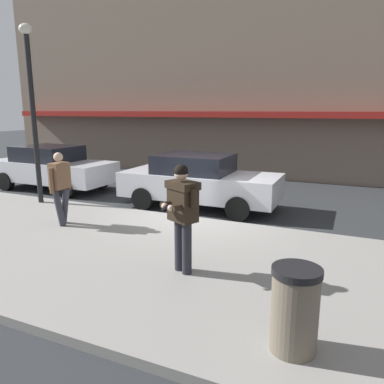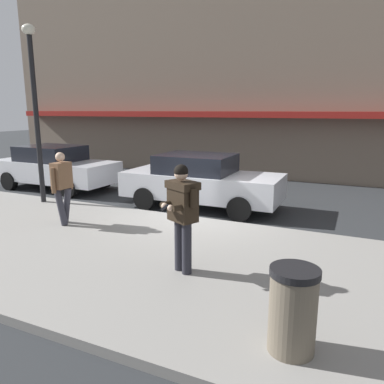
% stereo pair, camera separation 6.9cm
% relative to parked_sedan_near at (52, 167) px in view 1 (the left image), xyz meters
% --- Properties ---
extents(ground_plane, '(80.00, 80.00, 0.00)m').
position_rel_parked_sedan_near_xyz_m(ground_plane, '(6.16, -1.40, -0.79)').
color(ground_plane, '#2B2D30').
extents(sidewalk, '(32.00, 5.30, 0.14)m').
position_rel_parked_sedan_near_xyz_m(sidewalk, '(7.16, -4.25, -0.72)').
color(sidewalk, gray).
rests_on(sidewalk, ground).
extents(curb_paint_line, '(28.00, 0.12, 0.01)m').
position_rel_parked_sedan_near_xyz_m(curb_paint_line, '(7.16, -1.35, -0.79)').
color(curb_paint_line, silver).
rests_on(curb_paint_line, ground).
extents(storefront_facade, '(28.00, 4.70, 13.79)m').
position_rel_parked_sedan_near_xyz_m(storefront_facade, '(7.16, 7.09, 6.09)').
color(storefront_facade, '#756656').
rests_on(storefront_facade, ground).
extents(parked_sedan_near, '(4.53, 1.99, 1.54)m').
position_rel_parked_sedan_near_xyz_m(parked_sedan_near, '(0.00, 0.00, 0.00)').
color(parked_sedan_near, silver).
rests_on(parked_sedan_near, ground).
extents(parked_sedan_mid, '(4.53, 1.99, 1.54)m').
position_rel_parked_sedan_near_xyz_m(parked_sedan_mid, '(5.76, -0.22, 0.00)').
color(parked_sedan_mid, silver).
rests_on(parked_sedan_mid, ground).
extents(man_texting_on_phone, '(0.62, 0.65, 1.81)m').
position_rel_parked_sedan_near_xyz_m(man_texting_on_phone, '(7.40, -4.69, 0.46)').
color(man_texting_on_phone, '#23232B').
rests_on(man_texting_on_phone, sidewalk).
extents(pedestrian_dark_coat, '(0.34, 0.60, 1.70)m').
position_rel_parked_sedan_near_xyz_m(pedestrian_dark_coat, '(3.68, -3.46, 0.32)').
color(pedestrian_dark_coat, '#33333D').
rests_on(pedestrian_dark_coat, sidewalk).
extents(street_lamp_post, '(0.36, 0.36, 4.88)m').
position_rel_parked_sedan_near_xyz_m(street_lamp_post, '(1.53, -2.05, 2.35)').
color(street_lamp_post, black).
rests_on(street_lamp_post, sidewalk).
extents(trash_bin, '(0.55, 0.55, 0.98)m').
position_rel_parked_sedan_near_xyz_m(trash_bin, '(9.42, -6.05, -0.16)').
color(trash_bin, '#665B4C').
rests_on(trash_bin, sidewalk).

